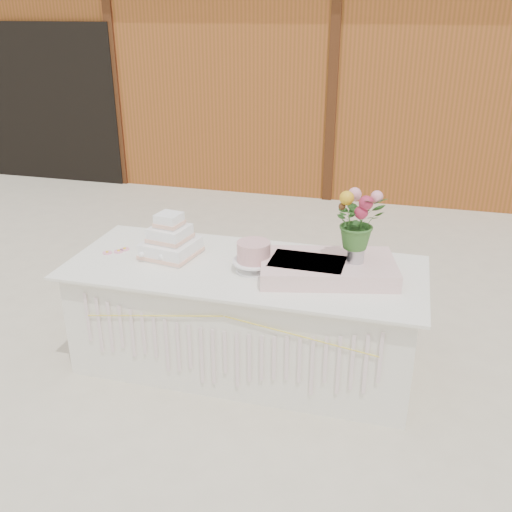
{
  "coord_description": "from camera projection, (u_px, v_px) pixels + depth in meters",
  "views": [
    {
      "loc": [
        0.97,
        -3.34,
        2.36
      ],
      "look_at": [
        0.0,
        0.3,
        0.72
      ],
      "focal_mm": 40.0,
      "sensor_mm": 36.0,
      "label": 1
    }
  ],
  "objects": [
    {
      "name": "satin_runner",
      "position": [
        328.0,
        268.0,
        3.67
      ],
      "size": [
        0.95,
        0.68,
        0.11
      ],
      "primitive_type": "cube",
      "rotation": [
        0.0,
        0.0,
        0.23
      ],
      "color": "beige",
      "rests_on": "cake_table"
    },
    {
      "name": "bouquet",
      "position": [
        359.0,
        214.0,
        3.5
      ],
      "size": [
        0.41,
        0.4,
        0.35
      ],
      "primitive_type": "imported",
      "rotation": [
        0.0,
        0.0,
        0.54
      ],
      "color": "#366729",
      "rests_on": "flower_vase"
    },
    {
      "name": "ground",
      "position": [
        245.0,
        363.0,
        4.13
      ],
      "size": [
        80.0,
        80.0,
        0.0
      ],
      "primitive_type": "plane",
      "color": "beige",
      "rests_on": "ground"
    },
    {
      "name": "loose_flowers",
      "position": [
        121.0,
        245.0,
        4.14
      ],
      "size": [
        0.25,
        0.35,
        0.02
      ],
      "primitive_type": null,
      "rotation": [
        0.0,
        0.0,
        -0.4
      ],
      "color": "pink",
      "rests_on": "cake_table"
    },
    {
      "name": "flower_vase",
      "position": [
        356.0,
        251.0,
        3.6
      ],
      "size": [
        0.11,
        0.11,
        0.15
      ],
      "primitive_type": "cylinder",
      "color": "#BBBBC0",
      "rests_on": "satin_runner"
    },
    {
      "name": "wedding_cake",
      "position": [
        170.0,
        242.0,
        3.95
      ],
      "size": [
        0.4,
        0.4,
        0.31
      ],
      "rotation": [
        0.0,
        0.0,
        -0.17
      ],
      "color": "white",
      "rests_on": "cake_table"
    },
    {
      "name": "cake_table",
      "position": [
        245.0,
        317.0,
        3.97
      ],
      "size": [
        2.4,
        1.0,
        0.77
      ],
      "color": "white",
      "rests_on": "ground"
    },
    {
      "name": "barn",
      "position": [
        351.0,
        57.0,
        8.77
      ],
      "size": [
        12.6,
        4.6,
        3.3
      ],
      "color": "#94481F",
      "rests_on": "ground"
    },
    {
      "name": "pink_cake_stand",
      "position": [
        254.0,
        255.0,
        3.72
      ],
      "size": [
        0.28,
        0.28,
        0.2
      ],
      "color": "white",
      "rests_on": "cake_table"
    }
  ]
}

